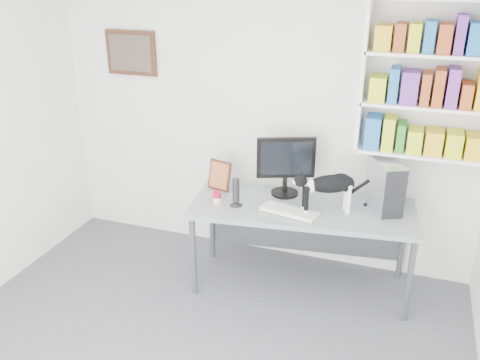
{
  "coord_description": "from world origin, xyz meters",
  "views": [
    {
      "loc": [
        1.3,
        -2.34,
        2.69
      ],
      "look_at": [
        -0.05,
        1.53,
        0.93
      ],
      "focal_mm": 38.0,
      "sensor_mm": 36.0,
      "label": 1
    }
  ],
  "objects_px": {
    "cat": "(328,194)",
    "desk": "(301,247)",
    "keyboard": "(289,211)",
    "monitor": "(286,166)",
    "soup_can": "(217,197)",
    "pc_tower": "(385,185)",
    "leaning_print": "(220,175)",
    "speaker": "(236,192)",
    "bookshelf": "(429,80)"
  },
  "relations": [
    {
      "from": "desk",
      "to": "cat",
      "type": "relative_size",
      "value": 3.29
    },
    {
      "from": "desk",
      "to": "leaning_print",
      "type": "bearing_deg",
      "value": 164.57
    },
    {
      "from": "bookshelf",
      "to": "keyboard",
      "type": "xyz_separation_m",
      "value": [
        -0.95,
        -0.52,
        -1.05
      ]
    },
    {
      "from": "cat",
      "to": "desk",
      "type": "bearing_deg",
      "value": 140.0
    },
    {
      "from": "bookshelf",
      "to": "pc_tower",
      "type": "relative_size",
      "value": 2.94
    },
    {
      "from": "leaning_print",
      "to": "keyboard",
      "type": "bearing_deg",
      "value": -5.38
    },
    {
      "from": "bookshelf",
      "to": "speaker",
      "type": "distance_m",
      "value": 1.77
    },
    {
      "from": "leaning_print",
      "to": "cat",
      "type": "distance_m",
      "value": 1.03
    },
    {
      "from": "monitor",
      "to": "soup_can",
      "type": "relative_size",
      "value": 5.19
    },
    {
      "from": "pc_tower",
      "to": "cat",
      "type": "bearing_deg",
      "value": -174.48
    },
    {
      "from": "monitor",
      "to": "pc_tower",
      "type": "bearing_deg",
      "value": -21.22
    },
    {
      "from": "keyboard",
      "to": "pc_tower",
      "type": "bearing_deg",
      "value": 37.87
    },
    {
      "from": "keyboard",
      "to": "pc_tower",
      "type": "distance_m",
      "value": 0.83
    },
    {
      "from": "keyboard",
      "to": "leaning_print",
      "type": "height_order",
      "value": "leaning_print"
    },
    {
      "from": "soup_can",
      "to": "keyboard",
      "type": "bearing_deg",
      "value": 1.58
    },
    {
      "from": "pc_tower",
      "to": "soup_can",
      "type": "bearing_deg",
      "value": 170.09
    },
    {
      "from": "desk",
      "to": "leaning_print",
      "type": "relative_size",
      "value": 6.75
    },
    {
      "from": "pc_tower",
      "to": "speaker",
      "type": "relative_size",
      "value": 1.65
    },
    {
      "from": "soup_can",
      "to": "leaning_print",
      "type": "bearing_deg",
      "value": 106.88
    },
    {
      "from": "desk",
      "to": "pc_tower",
      "type": "bearing_deg",
      "value": 10.35
    },
    {
      "from": "monitor",
      "to": "speaker",
      "type": "relative_size",
      "value": 2.13
    },
    {
      "from": "leaning_print",
      "to": "desk",
      "type": "bearing_deg",
      "value": 6.93
    },
    {
      "from": "desk",
      "to": "cat",
      "type": "bearing_deg",
      "value": -20.58
    },
    {
      "from": "soup_can",
      "to": "cat",
      "type": "height_order",
      "value": "cat"
    },
    {
      "from": "speaker",
      "to": "leaning_print",
      "type": "bearing_deg",
      "value": 112.22
    },
    {
      "from": "keyboard",
      "to": "cat",
      "type": "relative_size",
      "value": 0.82
    },
    {
      "from": "speaker",
      "to": "pc_tower",
      "type": "bearing_deg",
      "value": -3.24
    },
    {
      "from": "pc_tower",
      "to": "leaning_print",
      "type": "height_order",
      "value": "pc_tower"
    },
    {
      "from": "monitor",
      "to": "pc_tower",
      "type": "height_order",
      "value": "monitor"
    },
    {
      "from": "keyboard",
      "to": "soup_can",
      "type": "relative_size",
      "value": 4.5
    },
    {
      "from": "desk",
      "to": "cat",
      "type": "distance_m",
      "value": 0.61
    },
    {
      "from": "cat",
      "to": "pc_tower",
      "type": "bearing_deg",
      "value": 4.2
    },
    {
      "from": "monitor",
      "to": "speaker",
      "type": "bearing_deg",
      "value": -154.11
    },
    {
      "from": "soup_can",
      "to": "cat",
      "type": "xyz_separation_m",
      "value": [
        0.93,
        0.12,
        0.12
      ]
    },
    {
      "from": "pc_tower",
      "to": "leaning_print",
      "type": "distance_m",
      "value": 1.44
    },
    {
      "from": "pc_tower",
      "to": "desk",
      "type": "bearing_deg",
      "value": 172.25
    },
    {
      "from": "monitor",
      "to": "cat",
      "type": "height_order",
      "value": "monitor"
    },
    {
      "from": "monitor",
      "to": "speaker",
      "type": "xyz_separation_m",
      "value": [
        -0.33,
        -0.36,
        -0.14
      ]
    },
    {
      "from": "leaning_print",
      "to": "pc_tower",
      "type": "bearing_deg",
      "value": 18.58
    },
    {
      "from": "pc_tower",
      "to": "cat",
      "type": "height_order",
      "value": "pc_tower"
    },
    {
      "from": "monitor",
      "to": "cat",
      "type": "bearing_deg",
      "value": -51.8
    },
    {
      "from": "monitor",
      "to": "soup_can",
      "type": "xyz_separation_m",
      "value": [
        -0.5,
        -0.37,
        -0.22
      ]
    },
    {
      "from": "monitor",
      "to": "cat",
      "type": "xyz_separation_m",
      "value": [
        0.43,
        -0.25,
        -0.1
      ]
    },
    {
      "from": "cat",
      "to": "keyboard",
      "type": "bearing_deg",
      "value": 172.6
    },
    {
      "from": "pc_tower",
      "to": "cat",
      "type": "xyz_separation_m",
      "value": [
        -0.42,
        -0.25,
        -0.03
      ]
    },
    {
      "from": "bookshelf",
      "to": "leaning_print",
      "type": "distance_m",
      "value": 1.92
    },
    {
      "from": "speaker",
      "to": "soup_can",
      "type": "xyz_separation_m",
      "value": [
        -0.17,
        -0.01,
        -0.08
      ]
    },
    {
      "from": "speaker",
      "to": "soup_can",
      "type": "distance_m",
      "value": 0.19
    },
    {
      "from": "soup_can",
      "to": "monitor",
      "type": "bearing_deg",
      "value": 36.43
    },
    {
      "from": "bookshelf",
      "to": "leaning_print",
      "type": "relative_size",
      "value": 4.44
    }
  ]
}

